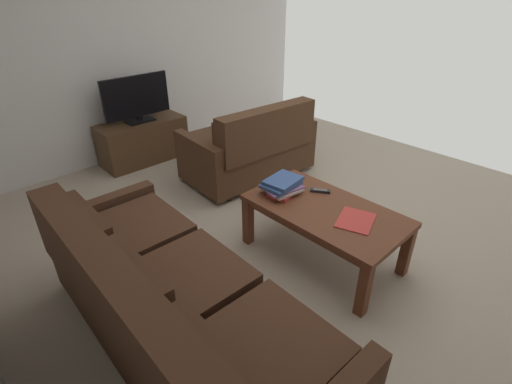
{
  "coord_description": "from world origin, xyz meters",
  "views": [
    {
      "loc": [
        -1.69,
        2.25,
        1.95
      ],
      "look_at": [
        -0.02,
        0.64,
        0.63
      ],
      "focal_mm": 26.43,
      "sensor_mm": 36.0,
      "label": 1
    }
  ],
  "objects_px": {
    "sofa_main": "(171,308)",
    "coffee_table": "(325,215)",
    "loveseat_near": "(251,147)",
    "tv_stand": "(143,141)",
    "book_stack": "(282,186)",
    "flat_tv": "(136,98)",
    "loose_magazine": "(356,220)",
    "tv_remote": "(320,191)"
  },
  "relations": [
    {
      "from": "coffee_table",
      "to": "tv_remote",
      "type": "relative_size",
      "value": 7.52
    },
    {
      "from": "tv_remote",
      "to": "tv_stand",
      "type": "bearing_deg",
      "value": 5.2
    },
    {
      "from": "loose_magazine",
      "to": "loveseat_near",
      "type": "bearing_deg",
      "value": 142.54
    },
    {
      "from": "tv_stand",
      "to": "loose_magazine",
      "type": "height_order",
      "value": "tv_stand"
    },
    {
      "from": "tv_stand",
      "to": "tv_remote",
      "type": "relative_size",
      "value": 6.44
    },
    {
      "from": "loveseat_near",
      "to": "loose_magazine",
      "type": "xyz_separation_m",
      "value": [
        -1.66,
        0.55,
        0.1
      ]
    },
    {
      "from": "sofa_main",
      "to": "flat_tv",
      "type": "relative_size",
      "value": 2.66
    },
    {
      "from": "coffee_table",
      "to": "loose_magazine",
      "type": "distance_m",
      "value": 0.26
    },
    {
      "from": "tv_remote",
      "to": "loose_magazine",
      "type": "bearing_deg",
      "value": 160.66
    },
    {
      "from": "loose_magazine",
      "to": "coffee_table",
      "type": "bearing_deg",
      "value": 164.35
    },
    {
      "from": "flat_tv",
      "to": "sofa_main",
      "type": "bearing_deg",
      "value": 153.89
    },
    {
      "from": "flat_tv",
      "to": "tv_remote",
      "type": "distance_m",
      "value": 2.49
    },
    {
      "from": "sofa_main",
      "to": "tv_stand",
      "type": "xyz_separation_m",
      "value": [
        2.6,
        -1.28,
        -0.12
      ]
    },
    {
      "from": "sofa_main",
      "to": "tv_stand",
      "type": "height_order",
      "value": "sofa_main"
    },
    {
      "from": "coffee_table",
      "to": "book_stack",
      "type": "height_order",
      "value": "book_stack"
    },
    {
      "from": "book_stack",
      "to": "sofa_main",
      "type": "bearing_deg",
      "value": 104.69
    },
    {
      "from": "book_stack",
      "to": "tv_remote",
      "type": "xyz_separation_m",
      "value": [
        -0.2,
        -0.23,
        -0.05
      ]
    },
    {
      "from": "tv_stand",
      "to": "loose_magazine",
      "type": "distance_m",
      "value": 2.91
    },
    {
      "from": "coffee_table",
      "to": "flat_tv",
      "type": "height_order",
      "value": "flat_tv"
    },
    {
      "from": "flat_tv",
      "to": "book_stack",
      "type": "distance_m",
      "value": 2.28
    },
    {
      "from": "coffee_table",
      "to": "book_stack",
      "type": "distance_m",
      "value": 0.41
    },
    {
      "from": "book_stack",
      "to": "tv_remote",
      "type": "height_order",
      "value": "book_stack"
    },
    {
      "from": "coffee_table",
      "to": "book_stack",
      "type": "relative_size",
      "value": 3.51
    },
    {
      "from": "sofa_main",
      "to": "loveseat_near",
      "type": "distance_m",
      "value": 2.33
    },
    {
      "from": "book_stack",
      "to": "loose_magazine",
      "type": "relative_size",
      "value": 1.16
    },
    {
      "from": "loveseat_near",
      "to": "sofa_main",
      "type": "bearing_deg",
      "value": 125.62
    },
    {
      "from": "sofa_main",
      "to": "coffee_table",
      "type": "relative_size",
      "value": 1.79
    },
    {
      "from": "loose_magazine",
      "to": "sofa_main",
      "type": "bearing_deg",
      "value": -121.58
    },
    {
      "from": "sofa_main",
      "to": "loose_magazine",
      "type": "distance_m",
      "value": 1.39
    },
    {
      "from": "coffee_table",
      "to": "flat_tv",
      "type": "xyz_separation_m",
      "value": [
        2.64,
        0.06,
        0.37
      ]
    },
    {
      "from": "loveseat_near",
      "to": "book_stack",
      "type": "relative_size",
      "value": 4.18
    },
    {
      "from": "sofa_main",
      "to": "book_stack",
      "type": "xyz_separation_m",
      "value": [
        0.33,
        -1.27,
        0.16
      ]
    },
    {
      "from": "tv_stand",
      "to": "sofa_main",
      "type": "bearing_deg",
      "value": 153.87
    },
    {
      "from": "tv_stand",
      "to": "book_stack",
      "type": "relative_size",
      "value": 3.0
    },
    {
      "from": "book_stack",
      "to": "tv_remote",
      "type": "distance_m",
      "value": 0.31
    },
    {
      "from": "tv_stand",
      "to": "book_stack",
      "type": "xyz_separation_m",
      "value": [
        -2.27,
        0.01,
        0.28
      ]
    },
    {
      "from": "loose_magazine",
      "to": "tv_stand",
      "type": "bearing_deg",
      "value": 162.29
    },
    {
      "from": "loveseat_near",
      "to": "tv_stand",
      "type": "distance_m",
      "value": 1.39
    },
    {
      "from": "book_stack",
      "to": "tv_stand",
      "type": "bearing_deg",
      "value": -0.19
    },
    {
      "from": "tv_remote",
      "to": "book_stack",
      "type": "bearing_deg",
      "value": 49.2
    },
    {
      "from": "sofa_main",
      "to": "tv_stand",
      "type": "bearing_deg",
      "value": -26.13
    },
    {
      "from": "tv_stand",
      "to": "loveseat_near",
      "type": "bearing_deg",
      "value": -153.4
    }
  ]
}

